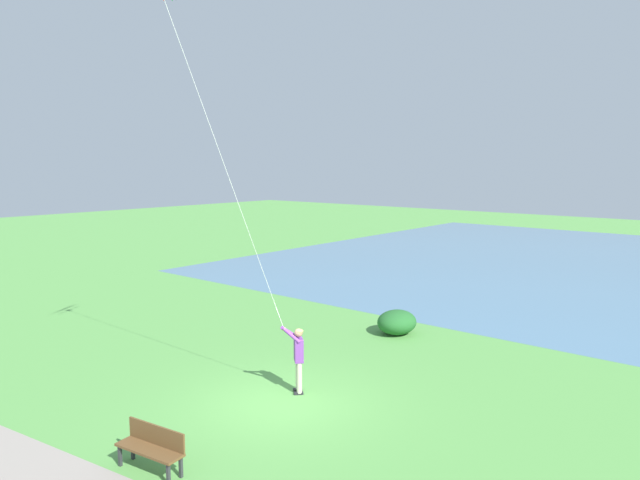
{
  "coord_description": "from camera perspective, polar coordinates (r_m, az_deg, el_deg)",
  "views": [
    {
      "loc": [
        9.97,
        9.6,
        5.95
      ],
      "look_at": [
        -0.4,
        0.94,
        4.18
      ],
      "focal_mm": 32.33,
      "sensor_mm": 36.0,
      "label": 1
    }
  ],
  "objects": [
    {
      "name": "park_bench_near_walkway",
      "position": [
        12.38,
        -16.28,
        -18.91
      ],
      "size": [
        0.66,
        1.55,
        0.88
      ],
      "color": "brown",
      "rests_on": "ground"
    },
    {
      "name": "person_kite_flyer",
      "position": [
        15.31,
        -2.21,
        -11.22
      ],
      "size": [
        0.6,
        0.58,
        1.83
      ],
      "color": "#232328",
      "rests_on": "ground"
    },
    {
      "name": "lakeside_shrub",
      "position": [
        20.74,
        7.62,
        -8.06
      ],
      "size": [
        1.53,
        1.32,
        0.85
      ],
      "primitive_type": "ellipsoid",
      "color": "#236028",
      "rests_on": "ground"
    },
    {
      "name": "ground_plane",
      "position": [
        15.07,
        -3.87,
        -15.83
      ],
      "size": [
        120.0,
        120.0,
        0.0
      ],
      "primitive_type": "plane",
      "color": "#569947"
    }
  ]
}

